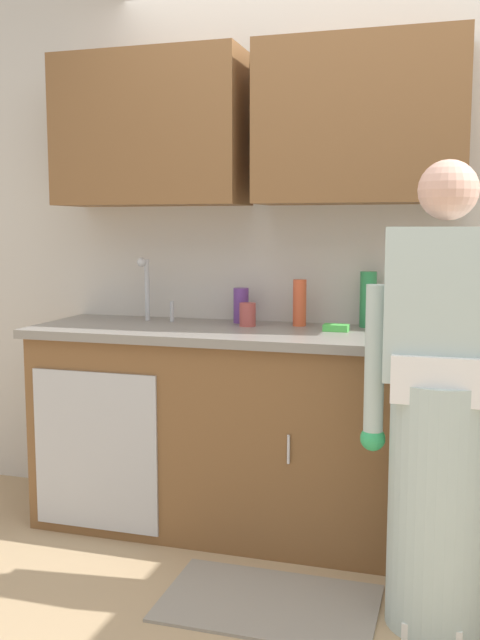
{
  "coord_description": "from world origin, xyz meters",
  "views": [
    {
      "loc": [
        0.39,
        -2.45,
        1.4
      ],
      "look_at": [
        -0.52,
        0.55,
        1.0
      ],
      "focal_mm": 41.18,
      "sensor_mm": 36.0,
      "label": 1
    }
  ],
  "objects_px": {
    "bottle_water_short": "(368,299)",
    "bottle_cleaner_spray": "(300,303)",
    "bottle_soap": "(241,305)",
    "sink": "(143,327)",
    "cup_by_sink": "(248,315)",
    "sponge": "(336,328)",
    "knife_on_counter": "(418,328)",
    "person_at_sink": "(440,434)"
  },
  "relations": [
    {
      "from": "bottle_water_short",
      "to": "cup_by_sink",
      "type": "xyz_separation_m",
      "value": [
        -0.54,
        -0.13,
        -0.07
      ]
    },
    {
      "from": "bottle_soap",
      "to": "person_at_sink",
      "type": "bearing_deg",
      "value": -39.97
    },
    {
      "from": "sink",
      "to": "sponge",
      "type": "bearing_deg",
      "value": 2.78
    },
    {
      "from": "bottle_cleaner_spray",
      "to": "cup_by_sink",
      "type": "bearing_deg",
      "value": -160.4
    },
    {
      "from": "cup_by_sink",
      "to": "bottle_soap",
      "type": "bearing_deg",
      "value": 120.98
    },
    {
      "from": "bottle_water_short",
      "to": "person_at_sink",
      "type": "bearing_deg",
      "value": -66.76
    },
    {
      "from": "person_at_sink",
      "to": "cup_by_sink",
      "type": "relative_size",
      "value": 14.93
    },
    {
      "from": "knife_on_counter",
      "to": "bottle_cleaner_spray",
      "type": "bearing_deg",
      "value": -131.77
    },
    {
      "from": "knife_on_counter",
      "to": "sponge",
      "type": "relative_size",
      "value": 2.18
    },
    {
      "from": "sink",
      "to": "sponge",
      "type": "xyz_separation_m",
      "value": [
        0.91,
        0.04,
        0.03
      ]
    },
    {
      "from": "bottle_water_short",
      "to": "bottle_cleaner_spray",
      "type": "bearing_deg",
      "value": -171.07
    },
    {
      "from": "person_at_sink",
      "to": "bottle_water_short",
      "type": "relative_size",
      "value": 6.34
    },
    {
      "from": "sink",
      "to": "bottle_water_short",
      "type": "height_order",
      "value": "sink"
    },
    {
      "from": "sponge",
      "to": "person_at_sink",
      "type": "bearing_deg",
      "value": -54.2
    },
    {
      "from": "person_at_sink",
      "to": "sponge",
      "type": "distance_m",
      "value": 0.85
    },
    {
      "from": "person_at_sink",
      "to": "sponge",
      "type": "xyz_separation_m",
      "value": [
        -0.47,
        0.65,
        0.26
      ]
    },
    {
      "from": "cup_by_sink",
      "to": "sponge",
      "type": "xyz_separation_m",
      "value": [
        0.42,
        -0.04,
        -0.04
      ]
    },
    {
      "from": "person_at_sink",
      "to": "bottle_cleaner_spray",
      "type": "xyz_separation_m",
      "value": [
        -0.66,
        0.78,
        0.36
      ]
    },
    {
      "from": "bottle_water_short",
      "to": "bottle_cleaner_spray",
      "type": "distance_m",
      "value": 0.31
    },
    {
      "from": "sink",
      "to": "bottle_water_short",
      "type": "bearing_deg",
      "value": 11.84
    },
    {
      "from": "person_at_sink",
      "to": "bottle_cleaner_spray",
      "type": "bearing_deg",
      "value": 130.53
    },
    {
      "from": "person_at_sink",
      "to": "bottle_cleaner_spray",
      "type": "relative_size",
      "value": 7.49
    },
    {
      "from": "sink",
      "to": "bottle_cleaner_spray",
      "type": "distance_m",
      "value": 0.75
    },
    {
      "from": "person_at_sink",
      "to": "bottle_cleaner_spray",
      "type": "height_order",
      "value": "person_at_sink"
    },
    {
      "from": "person_at_sink",
      "to": "cup_by_sink",
      "type": "distance_m",
      "value": 1.17
    },
    {
      "from": "cup_by_sink",
      "to": "sponge",
      "type": "relative_size",
      "value": 0.99
    },
    {
      "from": "bottle_soap",
      "to": "sink",
      "type": "bearing_deg",
      "value": -155.87
    },
    {
      "from": "knife_on_counter",
      "to": "person_at_sink",
      "type": "bearing_deg",
      "value": -37.64
    },
    {
      "from": "person_at_sink",
      "to": "knife_on_counter",
      "type": "relative_size",
      "value": 6.75
    },
    {
      "from": "cup_by_sink",
      "to": "person_at_sink",
      "type": "bearing_deg",
      "value": -37.93
    },
    {
      "from": "sink",
      "to": "person_at_sink",
      "type": "distance_m",
      "value": 1.53
    },
    {
      "from": "bottle_soap",
      "to": "cup_by_sink",
      "type": "distance_m",
      "value": 0.13
    },
    {
      "from": "bottle_cleaner_spray",
      "to": "cup_by_sink",
      "type": "distance_m",
      "value": 0.25
    },
    {
      "from": "bottle_soap",
      "to": "bottle_cleaner_spray",
      "type": "distance_m",
      "value": 0.29
    },
    {
      "from": "bottle_cleaner_spray",
      "to": "knife_on_counter",
      "type": "height_order",
      "value": "bottle_cleaner_spray"
    },
    {
      "from": "person_at_sink",
      "to": "sponge",
      "type": "bearing_deg",
      "value": 125.8
    },
    {
      "from": "bottle_water_short",
      "to": "bottle_cleaner_spray",
      "type": "relative_size",
      "value": 1.18
    },
    {
      "from": "person_at_sink",
      "to": "bottle_water_short",
      "type": "height_order",
      "value": "person_at_sink"
    },
    {
      "from": "person_at_sink",
      "to": "knife_on_counter",
      "type": "height_order",
      "value": "person_at_sink"
    },
    {
      "from": "sink",
      "to": "cup_by_sink",
      "type": "height_order",
      "value": "sink"
    },
    {
      "from": "bottle_water_short",
      "to": "knife_on_counter",
      "type": "distance_m",
      "value": 0.26
    },
    {
      "from": "cup_by_sink",
      "to": "knife_on_counter",
      "type": "distance_m",
      "value": 0.78
    }
  ]
}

